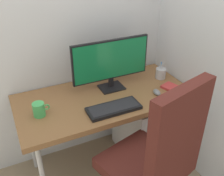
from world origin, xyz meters
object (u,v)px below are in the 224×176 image
mouse (157,92)px  pen_holder (161,73)px  keyboard (114,108)px  notebook (175,89)px  office_chair (156,158)px  filing_cabinet (144,126)px  monitor (111,62)px  coffee_mug (39,109)px

mouse → pen_holder: bearing=63.7°
keyboard → notebook: bearing=3.5°
office_chair → keyboard: (-0.08, 0.45, 0.12)m
filing_cabinet → office_chair: bearing=-117.2°
mouse → office_chair: bearing=-109.6°
filing_cabinet → pen_holder: bearing=20.4°
pen_holder → office_chair: bearing=-125.8°
office_chair → monitor: 0.82m
monitor → keyboard: 0.39m
monitor → notebook: bearing=-30.5°
filing_cabinet → mouse: (-0.00, -0.15, 0.44)m
pen_holder → notebook: 0.23m
coffee_mug → pen_holder: bearing=5.4°
office_chair → pen_holder: office_chair is taller
monitor → pen_holder: bearing=-4.5°
keyboard → pen_holder: (0.59, 0.26, 0.03)m
filing_cabinet → notebook: size_ratio=2.91×
filing_cabinet → monitor: 0.73m
filing_cabinet → keyboard: 0.63m
monitor → keyboard: size_ratio=1.63×
mouse → coffee_mug: size_ratio=0.74×
pen_holder → coffee_mug: pen_holder is taller
mouse → notebook: mouse is taller
office_chair → notebook: (0.50, 0.48, 0.12)m
office_chair → pen_holder: 0.89m
pen_holder → mouse: bearing=-130.4°
office_chair → monitor: bearing=86.6°
pen_holder → coffee_mug: size_ratio=1.31×
keyboard → coffee_mug: (-0.50, 0.16, 0.04)m
office_chair → filing_cabinet: (0.33, 0.64, -0.32)m
pen_holder → notebook: (-0.02, -0.23, -0.04)m
mouse → coffee_mug: (-0.90, 0.11, 0.03)m
keyboard → coffee_mug: bearing=162.1°
keyboard → notebook: (0.57, 0.03, -0.00)m
office_chair → monitor: office_chair is taller
keyboard → mouse: bearing=7.1°
keyboard → coffee_mug: 0.52m
monitor → pen_holder: monitor is taller
monitor → keyboard: bearing=-111.7°
office_chair → mouse: bearing=56.4°
office_chair → filing_cabinet: size_ratio=1.93×
office_chair → notebook: office_chair is taller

